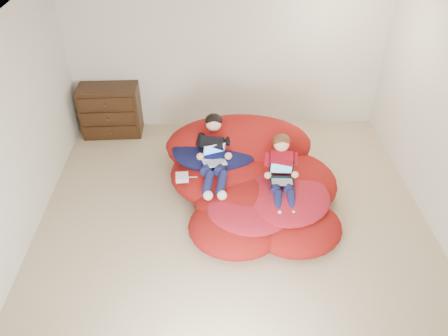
# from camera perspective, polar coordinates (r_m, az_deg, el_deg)

# --- Properties ---
(room_shell) EXTENTS (5.10, 5.10, 2.77)m
(room_shell) POSITION_cam_1_polar(r_m,az_deg,el_deg) (5.49, 1.30, -5.75)
(room_shell) COLOR tan
(room_shell) RESTS_ON ground
(dresser) EXTENTS (0.95, 0.54, 0.84)m
(dresser) POSITION_cam_1_polar(r_m,az_deg,el_deg) (7.38, -14.56, 7.26)
(dresser) COLOR #321D0D
(dresser) RESTS_ON ground
(beanbag_pile) EXTENTS (2.37, 2.37, 0.94)m
(beanbag_pile) POSITION_cam_1_polar(r_m,az_deg,el_deg) (5.94, 3.38, -1.27)
(beanbag_pile) COLOR #A61512
(beanbag_pile) RESTS_ON ground
(cream_pillow) EXTENTS (0.43, 0.28, 0.28)m
(cream_pillow) POSITION_cam_1_polar(r_m,az_deg,el_deg) (6.28, -1.85, 5.00)
(cream_pillow) COLOR silver
(cream_pillow) RESTS_ON beanbag_pile
(older_boy) EXTENTS (0.38, 1.15, 0.65)m
(older_boy) POSITION_cam_1_polar(r_m,az_deg,el_deg) (5.80, -1.29, 2.43)
(older_boy) COLOR black
(older_boy) RESTS_ON beanbag_pile
(younger_boy) EXTENTS (0.32, 0.91, 0.71)m
(younger_boy) POSITION_cam_1_polar(r_m,az_deg,el_deg) (5.53, 7.57, -0.20)
(younger_boy) COLOR maroon
(younger_boy) RESTS_ON beanbag_pile
(laptop_white) EXTENTS (0.34, 0.35, 0.21)m
(laptop_white) POSITION_cam_1_polar(r_m,az_deg,el_deg) (5.73, -1.27, 1.51)
(laptop_white) COLOR silver
(laptop_white) RESTS_ON older_boy
(laptop_black) EXTENTS (0.32, 0.28, 0.22)m
(laptop_black) POSITION_cam_1_polar(r_m,az_deg,el_deg) (5.55, 7.54, -0.98)
(laptop_black) COLOR black
(laptop_black) RESTS_ON younger_boy
(power_adapter) EXTENTS (0.18, 0.18, 0.06)m
(power_adapter) POSITION_cam_1_polar(r_m,az_deg,el_deg) (5.72, -5.49, -1.22)
(power_adapter) COLOR silver
(power_adapter) RESTS_ON beanbag_pile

